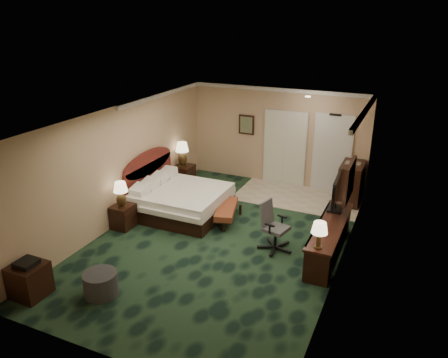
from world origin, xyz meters
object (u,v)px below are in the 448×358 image
at_px(nightstand_far, 184,176).
at_px(lamp_far, 182,154).
at_px(side_table, 29,280).
at_px(minibar, 351,183).
at_px(bed, 182,202).
at_px(tv, 336,193).
at_px(lamp_near, 121,195).
at_px(nightstand_near, 123,216).
at_px(bed_bench, 226,214).
at_px(desk, 329,239).
at_px(ottoman, 101,284).
at_px(desk_chair, 276,227).

bearing_deg(nightstand_far, lamp_far, -140.35).
xyz_separation_m(side_table, minibar, (4.37, 6.32, 0.21)).
relative_size(bed, tv, 2.08).
relative_size(nightstand_far, lamp_near, 0.99).
bearing_deg(lamp_near, nightstand_near, 123.82).
bearing_deg(side_table, nightstand_near, 91.50).
distance_m(bed_bench, desk, 2.52).
relative_size(nightstand_far, ottoman, 0.99).
relative_size(lamp_near, desk_chair, 0.58).
bearing_deg(nightstand_far, lamp_near, -89.61).
xyz_separation_m(ottoman, desk, (3.32, 2.95, 0.13)).
height_order(bed_bench, desk, desk).
distance_m(nightstand_far, lamp_far, 0.63).
bearing_deg(minibar, side_table, -124.68).
bearing_deg(ottoman, desk_chair, 50.05).
relative_size(lamp_far, tv, 0.70).
distance_m(lamp_far, ottoman, 5.20).
bearing_deg(bed_bench, bed, 166.24).
distance_m(bed, nightstand_far, 1.84).
height_order(nightstand_near, desk_chair, desk_chair).
height_order(bed_bench, minibar, minibar).
xyz_separation_m(nightstand_near, lamp_far, (-0.01, 2.78, 0.66)).
relative_size(tv, desk_chair, 0.94).
bearing_deg(nightstand_far, bed_bench, -38.58).
relative_size(ottoman, minibar, 0.58).
relative_size(lamp_far, minibar, 0.66).
distance_m(side_table, minibar, 7.69).
bearing_deg(lamp_far, ottoman, -76.79).
height_order(bed_bench, desk_chair, desk_chair).
bearing_deg(minibar, tv, -90.38).
height_order(lamp_far, desk, lamp_far).
relative_size(lamp_far, desk, 0.29).
relative_size(tv, minibar, 0.94).
bearing_deg(lamp_near, minibar, 39.44).
height_order(lamp_near, tv, tv).
relative_size(nightstand_far, minibar, 0.57).
distance_m(tv, minibar, 2.22).
height_order(bed_bench, side_table, side_table).
bearing_deg(desk, nightstand_near, -171.07).
relative_size(ottoman, tv, 0.61).
bearing_deg(side_table, ottoman, 25.05).
xyz_separation_m(nightstand_near, ottoman, (1.17, -2.24, -0.06)).
height_order(side_table, minibar, minibar).
bearing_deg(desk, lamp_far, 155.26).
distance_m(bed_bench, ottoman, 3.55).
relative_size(lamp_far, desk_chair, 0.66).
relative_size(lamp_near, side_table, 0.99).
xyz_separation_m(lamp_near, bed_bench, (1.98, 1.26, -0.64)).
bearing_deg(lamp_near, desk, 9.74).
relative_size(nightstand_near, bed_bench, 0.46).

